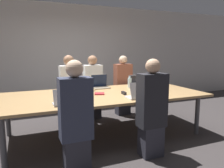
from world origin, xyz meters
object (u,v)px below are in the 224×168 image
at_px(cup_near_midright, 151,94).
at_px(bottle_far_right, 130,83).
at_px(cup_far_midleft, 87,87).
at_px(stapler, 124,93).
at_px(laptop_far_center, 100,84).
at_px(person_far_right, 123,86).
at_px(cup_near_left, 81,100).
at_px(person_near_midright, 152,110).
at_px(person_far_midleft, 69,90).
at_px(laptop_near_left, 65,100).
at_px(laptop_far_midleft, 75,86).
at_px(person_far_center, 93,88).
at_px(bottle_far_midleft, 90,85).
at_px(person_near_left, 76,119).
at_px(laptop_near_midright, 139,94).
at_px(laptop_far_right, 136,82).

distance_m(cup_near_midright, bottle_far_right, 0.95).
distance_m(cup_far_midleft, stapler, 0.88).
distance_m(laptop_far_center, cup_far_midleft, 0.29).
bearing_deg(person_far_right, cup_near_left, -132.52).
height_order(person_near_midright, person_far_midleft, person_far_midleft).
height_order(laptop_far_center, person_far_midleft, person_far_midleft).
height_order(person_near_midright, laptop_far_center, person_near_midright).
distance_m(laptop_near_left, laptop_far_midleft, 1.21).
relative_size(person_far_center, bottle_far_midleft, 5.39).
height_order(cup_near_left, person_near_midright, person_near_midright).
bearing_deg(laptop_far_midleft, person_near_left, -102.59).
xyz_separation_m(laptop_near_midright, bottle_far_right, (0.34, 1.00, 0.03)).
bearing_deg(laptop_near_midright, bottle_far_right, -109.03).
relative_size(person_far_right, person_far_center, 0.99).
distance_m(laptop_near_midright, laptop_far_right, 1.31).
bearing_deg(person_far_midleft, laptop_far_center, -37.46).
height_order(person_near_midright, cup_near_midright, person_near_midright).
xyz_separation_m(laptop_far_right, laptop_far_midleft, (-1.37, -0.01, 0.01)).
height_order(laptop_far_right, bottle_far_right, bottle_far_right).
distance_m(person_near_left, bottle_far_right, 2.09).
bearing_deg(stapler, person_far_right, 68.52).
bearing_deg(person_near_left, cup_near_left, -111.03).
bearing_deg(bottle_far_right, laptop_far_midleft, 171.60).
bearing_deg(person_near_midright, bottle_far_midleft, -70.80).
xyz_separation_m(laptop_near_midright, person_far_center, (-0.27, 1.60, -0.15)).
bearing_deg(person_far_midleft, person_far_center, -0.80).
bearing_deg(laptop_far_midleft, person_near_midright, -64.57).
bearing_deg(cup_near_left, laptop_far_right, 35.81).
bearing_deg(person_far_midleft, bottle_far_midleft, -65.88).
distance_m(laptop_far_right, laptop_far_midleft, 1.37).
bearing_deg(laptop_far_center, person_near_left, -118.76).
bearing_deg(cup_far_midleft, laptop_far_center, 8.80).
distance_m(person_far_center, laptop_far_midleft, 0.69).
height_order(laptop_near_midright, laptop_far_center, laptop_far_center).
height_order(laptop_near_left, laptop_near_midright, laptop_near_midright).
distance_m(person_far_right, laptop_far_midleft, 1.38).
distance_m(bottle_far_right, person_far_midleft, 1.31).
bearing_deg(cup_near_left, bottle_far_right, 35.65).
relative_size(person_near_left, bottle_far_right, 6.01).
xyz_separation_m(bottle_far_right, laptop_far_midleft, (-1.13, 0.17, -0.03)).
distance_m(laptop_far_center, person_far_midleft, 0.71).
relative_size(person_far_right, laptop_far_center, 4.13).
distance_m(cup_near_left, laptop_far_midleft, 1.11).
bearing_deg(stapler, person_far_center, 102.13).
distance_m(cup_near_midright, laptop_far_right, 1.17).
bearing_deg(laptop_far_right, laptop_far_center, 179.27).
relative_size(bottle_far_midleft, stapler, 1.75).
bearing_deg(person_near_left, person_far_right, -128.12).
distance_m(person_near_midright, laptop_far_center, 1.64).
xyz_separation_m(cup_near_midright, bottle_far_right, (0.09, 0.95, 0.06)).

